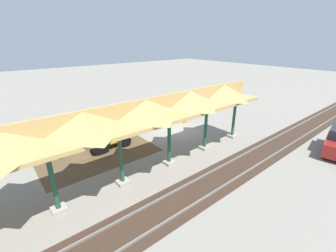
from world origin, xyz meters
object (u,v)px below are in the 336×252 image
object	(u,v)px
traffic_barrel	(184,118)
stop_sign	(189,103)
backhoe	(106,133)
concrete_pipe	(184,110)

from	to	relation	value
traffic_barrel	stop_sign	bearing A→B (deg)	-155.51
stop_sign	traffic_barrel	size ratio (longest dim) A/B	2.64
stop_sign	traffic_barrel	xyz separation A→B (m)	(1.06, 0.48, -1.27)
stop_sign	backhoe	distance (m)	9.84
stop_sign	concrete_pipe	xyz separation A→B (m)	(-1.08, -1.73, -1.34)
stop_sign	concrete_pipe	bearing A→B (deg)	-121.89
backhoe	traffic_barrel	xyz separation A→B (m)	(-8.72, -0.46, -0.81)
concrete_pipe	traffic_barrel	xyz separation A→B (m)	(2.14, 2.22, 0.08)
concrete_pipe	traffic_barrel	bearing A→B (deg)	46.03
stop_sign	concrete_pipe	distance (m)	2.45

